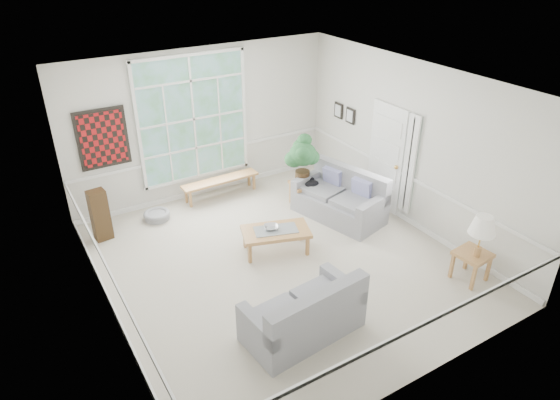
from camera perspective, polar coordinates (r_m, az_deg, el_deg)
The scene contains 24 objects.
floor at distance 8.42m, azimuth 0.12°, elevation -7.05°, with size 5.50×6.00×0.01m, color #B6AE9D.
ceiling at distance 7.11m, azimuth 0.15°, elevation 13.06°, with size 5.50×6.00×0.02m, color white.
wall_back at distance 10.13m, azimuth -8.82°, elevation 8.60°, with size 5.50×0.02×3.00m, color silver.
wall_front at distance 5.69m, azimuth 16.27°, elevation -9.47°, with size 5.50×0.02×3.00m, color silver.
wall_left at distance 6.81m, azimuth -20.07°, elevation -3.29°, with size 0.02×6.00×3.00m, color silver.
wall_right at distance 9.25m, azimuth 14.93°, elevation 6.01°, with size 0.02×6.00×3.00m, color silver.
window_back at distance 9.98m, azimuth -9.86°, elevation 9.12°, with size 2.30×0.08×2.40m, color white.
entry_door at distance 9.79m, azimuth 11.99°, elevation 4.74°, with size 0.08×0.90×2.10m, color white.
door_sidelight at distance 9.34m, azimuth 14.61°, elevation 3.92°, with size 0.08×0.26×1.90m, color white.
wall_art at distance 9.54m, azimuth -19.60°, elevation 6.62°, with size 0.90×0.06×1.10m, color #5B0F10.
wall_frame_near at distance 10.41m, azimuth 8.01°, elevation 9.50°, with size 0.04×0.26×0.32m, color black.
wall_frame_far at distance 10.70m, azimuth 6.66°, elevation 10.12°, with size 0.04×0.26×0.32m, color black.
loveseat_right at distance 9.51m, azimuth 6.79°, elevation 0.52°, with size 0.88×1.71×0.92m, color gray.
loveseat_front at distance 6.85m, azimuth 2.62°, elevation -12.17°, with size 1.60×0.83×0.87m, color gray.
coffee_table at distance 8.56m, azimuth -0.47°, elevation -4.65°, with size 1.14×0.62×0.42m, color #AC7844.
pewter_bowl at distance 8.45m, azimuth -1.02°, elevation -3.12°, with size 0.29×0.29×0.07m, color #9F9EA3.
window_bench at distance 10.40m, azimuth -6.78°, elevation 1.42°, with size 1.64×0.32×0.38m, color #AC7844.
end_table at distance 9.96m, azimuth 2.72°, elevation 0.67°, with size 0.49×0.49×0.49m, color #AC7844.
houseplant at distance 9.68m, azimuth 2.62°, elevation 4.65°, with size 0.57×0.57×0.98m, color #23572D, non-canonical shape.
side_table at distance 8.44m, azimuth 20.93°, elevation -7.04°, with size 0.49×0.49×0.50m, color #AC7844.
table_lamp at distance 8.08m, azimuth 21.96°, elevation -3.88°, with size 0.40×0.40×0.69m, color white, non-canonical shape.
pet_bed at distance 9.85m, azimuth -13.89°, elevation -1.70°, with size 0.49×0.49×0.15m, color gray.
floor_speaker at distance 9.32m, azimuth -19.90°, elevation -1.63°, with size 0.30×0.23×0.95m, color #382613.
cat at distance 9.74m, azimuth 3.67°, elevation 1.90°, with size 0.29×0.21×0.14m, color black.
Camera 1 is at (-3.56, -5.85, 4.89)m, focal length 32.00 mm.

